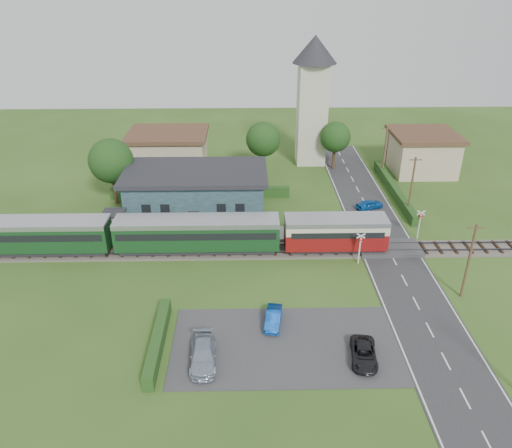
{
  "coord_description": "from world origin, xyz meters",
  "views": [
    {
      "loc": [
        -4.29,
        -41.18,
        25.27
      ],
      "look_at": [
        -3.35,
        4.0,
        2.1
      ],
      "focal_mm": 35.0,
      "sensor_mm": 36.0,
      "label": 1
    }
  ],
  "objects_px": {
    "car_park_blue": "(273,318)",
    "crossing_signal_near": "(360,244)",
    "house_west": "(169,151)",
    "crossing_signal_far": "(420,220)",
    "train": "(165,233)",
    "car_park_dark": "(364,354)",
    "church_tower": "(313,91)",
    "pedestrian_near": "(245,227)",
    "station_building": "(196,192)",
    "car_park_silver": "(203,355)",
    "equipment_hut": "(115,223)",
    "car_on_road": "(370,204)",
    "pedestrian_far": "(125,230)",
    "house_east": "(422,152)"
  },
  "relations": [
    {
      "from": "house_west",
      "to": "car_park_silver",
      "type": "bearing_deg",
      "value": -79.03
    },
    {
      "from": "car_park_dark",
      "to": "pedestrian_near",
      "type": "relative_size",
      "value": 1.95
    },
    {
      "from": "car_park_dark",
      "to": "pedestrian_near",
      "type": "bearing_deg",
      "value": 122.11
    },
    {
      "from": "house_east",
      "to": "car_on_road",
      "type": "bearing_deg",
      "value": -128.63
    },
    {
      "from": "station_building",
      "to": "pedestrian_far",
      "type": "relative_size",
      "value": 10.46
    },
    {
      "from": "equipment_hut",
      "to": "train",
      "type": "height_order",
      "value": "train"
    },
    {
      "from": "equipment_hut",
      "to": "car_park_dark",
      "type": "height_order",
      "value": "equipment_hut"
    },
    {
      "from": "train",
      "to": "crossing_signal_near",
      "type": "xyz_separation_m",
      "value": [
        18.73,
        -2.41,
        -0.04
      ]
    },
    {
      "from": "church_tower",
      "to": "car_park_blue",
      "type": "distance_m",
      "value": 39.38
    },
    {
      "from": "pedestrian_near",
      "to": "crossing_signal_near",
      "type": "bearing_deg",
      "value": 146.11
    },
    {
      "from": "house_east",
      "to": "crossing_signal_near",
      "type": "relative_size",
      "value": 2.69
    },
    {
      "from": "pedestrian_far",
      "to": "house_west",
      "type": "bearing_deg",
      "value": -26.15
    },
    {
      "from": "station_building",
      "to": "house_east",
      "type": "relative_size",
      "value": 1.82
    },
    {
      "from": "crossing_signal_near",
      "to": "car_park_dark",
      "type": "bearing_deg",
      "value": -100.02
    },
    {
      "from": "church_tower",
      "to": "pedestrian_near",
      "type": "relative_size",
      "value": 8.91
    },
    {
      "from": "car_park_dark",
      "to": "pedestrian_near",
      "type": "xyz_separation_m",
      "value": [
        -8.47,
        18.28,
        0.82
      ]
    },
    {
      "from": "crossing_signal_near",
      "to": "pedestrian_near",
      "type": "height_order",
      "value": "crossing_signal_near"
    },
    {
      "from": "car_on_road",
      "to": "car_park_blue",
      "type": "relative_size",
      "value": 0.98
    },
    {
      "from": "crossing_signal_near",
      "to": "crossing_signal_far",
      "type": "distance_m",
      "value": 8.65
    },
    {
      "from": "equipment_hut",
      "to": "crossing_signal_far",
      "type": "relative_size",
      "value": 0.78
    },
    {
      "from": "station_building",
      "to": "crossing_signal_far",
      "type": "distance_m",
      "value": 24.51
    },
    {
      "from": "house_west",
      "to": "pedestrian_near",
      "type": "relative_size",
      "value": 5.47
    },
    {
      "from": "church_tower",
      "to": "crossing_signal_near",
      "type": "xyz_separation_m",
      "value": [
        1.4,
        -28.41,
        -8.08
      ]
    },
    {
      "from": "station_building",
      "to": "car_on_road",
      "type": "xyz_separation_m",
      "value": [
        20.18,
        0.72,
        -2.08
      ]
    },
    {
      "from": "train",
      "to": "car_park_blue",
      "type": "bearing_deg",
      "value": -48.77
    },
    {
      "from": "house_east",
      "to": "pedestrian_near",
      "type": "bearing_deg",
      "value": -141.45
    },
    {
      "from": "house_west",
      "to": "car_on_road",
      "type": "xyz_separation_m",
      "value": [
        25.18,
        -13.29,
        -2.18
      ]
    },
    {
      "from": "station_building",
      "to": "car_park_silver",
      "type": "height_order",
      "value": "station_building"
    },
    {
      "from": "equipment_hut",
      "to": "house_west",
      "type": "height_order",
      "value": "house_west"
    },
    {
      "from": "car_park_blue",
      "to": "car_park_dark",
      "type": "bearing_deg",
      "value": -25.64
    },
    {
      "from": "car_on_road",
      "to": "car_park_dark",
      "type": "xyz_separation_m",
      "value": [
        -6.14,
        -25.45,
        0.01
      ]
    },
    {
      "from": "station_building",
      "to": "pedestrian_near",
      "type": "distance_m",
      "value": 8.62
    },
    {
      "from": "train",
      "to": "crossing_signal_far",
      "type": "xyz_separation_m",
      "value": [
        25.93,
        2.39,
        -0.04
      ]
    },
    {
      "from": "train",
      "to": "house_east",
      "type": "distance_m",
      "value": 39.11
    },
    {
      "from": "equipment_hut",
      "to": "car_park_dark",
      "type": "xyz_separation_m",
      "value": [
        22.04,
        -18.94,
        -1.13
      ]
    },
    {
      "from": "car_park_blue",
      "to": "station_building",
      "type": "bearing_deg",
      "value": 119.02
    },
    {
      "from": "car_park_blue",
      "to": "crossing_signal_near",
      "type": "bearing_deg",
      "value": 54.73
    },
    {
      "from": "station_building",
      "to": "car_park_dark",
      "type": "xyz_separation_m",
      "value": [
        14.04,
        -24.73,
        -2.08
      ]
    },
    {
      "from": "crossing_signal_near",
      "to": "crossing_signal_far",
      "type": "relative_size",
      "value": 1.0
    },
    {
      "from": "house_east",
      "to": "crossing_signal_far",
      "type": "relative_size",
      "value": 2.69
    },
    {
      "from": "crossing_signal_near",
      "to": "car_on_road",
      "type": "xyz_separation_m",
      "value": [
        3.78,
        12.12,
        -1.53
      ]
    },
    {
      "from": "car_park_silver",
      "to": "pedestrian_near",
      "type": "bearing_deg",
      "value": 77.65
    },
    {
      "from": "crossing_signal_near",
      "to": "station_building",
      "type": "bearing_deg",
      "value": 145.19
    },
    {
      "from": "equipment_hut",
      "to": "car_park_dark",
      "type": "bearing_deg",
      "value": -40.67
    },
    {
      "from": "house_west",
      "to": "crossing_signal_far",
      "type": "height_order",
      "value": "house_west"
    },
    {
      "from": "crossing_signal_far",
      "to": "car_park_dark",
      "type": "distance_m",
      "value": 20.55
    },
    {
      "from": "train",
      "to": "car_park_dark",
      "type": "relative_size",
      "value": 11.22
    },
    {
      "from": "church_tower",
      "to": "house_east",
      "type": "xyz_separation_m",
      "value": [
        15.0,
        -4.0,
        -7.43
      ]
    },
    {
      "from": "crossing_signal_near",
      "to": "pedestrian_near",
      "type": "distance_m",
      "value": 11.92
    },
    {
      "from": "car_park_silver",
      "to": "pedestrian_near",
      "type": "xyz_separation_m",
      "value": [
        3.07,
        18.25,
        0.7
      ]
    }
  ]
}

